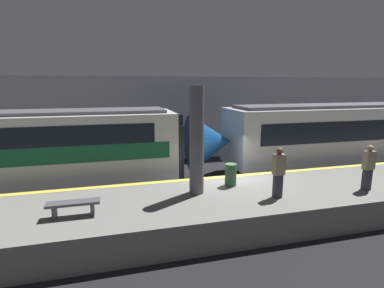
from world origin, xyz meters
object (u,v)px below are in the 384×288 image
(support_pillar_near, at_px, (197,141))
(platform_bench, at_px, (73,205))
(trash_bin, at_px, (231,175))
(person_waiting, at_px, (279,171))
(person_walking, at_px, (368,166))

(support_pillar_near, distance_m, platform_bench, 4.41)
(trash_bin, bearing_deg, person_waiting, -54.94)
(person_waiting, xyz_separation_m, person_walking, (3.57, -0.16, -0.05))
(person_waiting, relative_size, trash_bin, 2.06)
(platform_bench, bearing_deg, person_walking, -2.08)
(person_walking, height_order, trash_bin, person_walking)
(person_waiting, xyz_separation_m, trash_bin, (-1.09, 1.55, -0.50))
(support_pillar_near, bearing_deg, trash_bin, 15.50)
(support_pillar_near, height_order, trash_bin, support_pillar_near)
(person_waiting, distance_m, platform_bench, 6.62)
(person_walking, relative_size, trash_bin, 1.97)
(person_waiting, xyz_separation_m, platform_bench, (-6.59, 0.21, -0.59))
(platform_bench, bearing_deg, person_waiting, -1.79)
(person_waiting, relative_size, platform_bench, 1.16)
(support_pillar_near, distance_m, person_waiting, 2.97)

